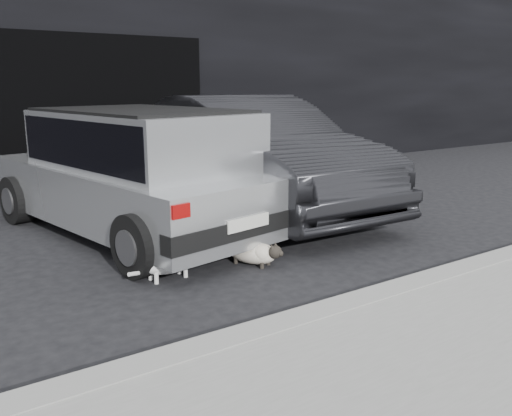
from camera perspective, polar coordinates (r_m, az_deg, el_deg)
ground at (r=6.12m, az=-12.69°, el=-4.21°), size 80.00×80.00×0.00m
building_facade at (r=11.90m, az=-19.86°, el=15.76°), size 34.00×4.00×5.00m
garage_opening at (r=9.96m, az=-16.32°, el=9.76°), size 4.00×0.10×2.60m
curb at (r=4.56m, az=12.21°, el=-9.45°), size 18.00×0.25×0.12m
sidewalk at (r=3.92m, az=25.39°, el=-14.43°), size 18.00×2.20×0.11m
silver_hatchback at (r=6.60m, az=-12.42°, el=4.31°), size 2.56×4.30×1.49m
second_car at (r=7.75m, az=-0.70°, el=5.80°), size 1.87×4.93×1.61m
cat_siamese at (r=5.41m, az=-0.00°, el=-4.81°), size 0.46×0.69×0.26m
cat_white at (r=5.11m, az=-8.92°, el=-5.47°), size 0.75×0.26×0.35m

